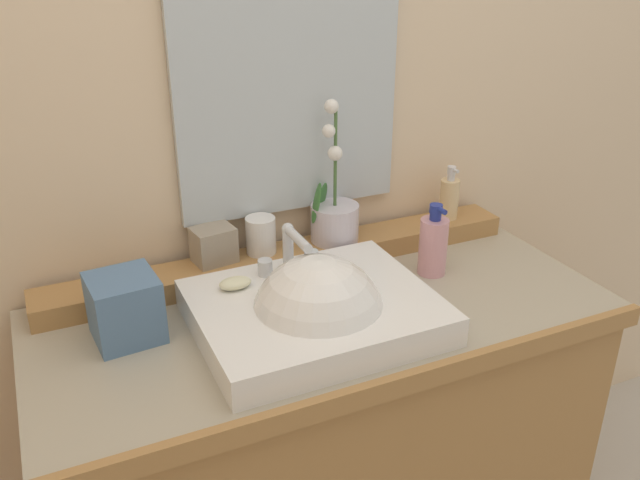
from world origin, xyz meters
name	(u,v)px	position (x,y,z in m)	size (l,w,h in m)	color
wall_back	(256,38)	(0.00, 0.39, 1.36)	(3.00, 0.20, 2.71)	beige
vanity_cabinet	(325,456)	(0.00, 0.00, 0.42)	(1.25, 0.57, 0.84)	#AA7843
back_ledge	(288,259)	(0.00, 0.21, 0.86)	(1.18, 0.11, 0.05)	#AA7843
sink_basin	(317,317)	(-0.05, -0.06, 0.86)	(0.49, 0.40, 0.29)	white
soap_bar	(235,283)	(-0.18, 0.06, 0.91)	(0.07, 0.04, 0.02)	beige
potted_plant	(334,214)	(0.13, 0.22, 0.95)	(0.13, 0.12, 0.35)	silver
soap_dispenser	(449,197)	(0.46, 0.22, 0.94)	(0.05, 0.05, 0.14)	#DDBD89
tumbler_cup	(261,235)	(-0.06, 0.23, 0.93)	(0.07, 0.07, 0.09)	white
trinket_box	(214,245)	(-0.18, 0.23, 0.93)	(0.09, 0.07, 0.08)	gray
lotion_bottle	(433,245)	(0.30, 0.05, 0.91)	(0.07, 0.07, 0.18)	pink
tissue_box	(125,308)	(-0.41, 0.07, 0.90)	(0.13, 0.13, 0.13)	#50739A
mirror	(289,85)	(0.04, 0.27, 1.27)	(0.54, 0.02, 0.60)	silver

